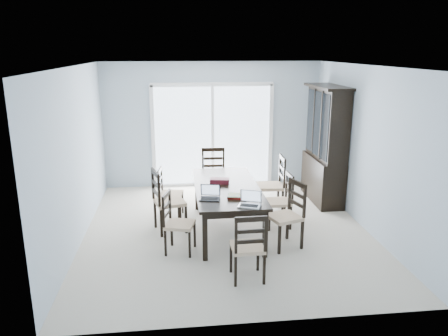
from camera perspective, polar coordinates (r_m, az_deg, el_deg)
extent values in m
plane|color=beige|center=(7.16, 0.34, -8.09)|extent=(5.00, 5.00, 0.00)
plane|color=white|center=(6.57, 0.38, 13.20)|extent=(5.00, 5.00, 0.00)
cube|color=#A3B5C3|center=(9.18, -1.52, 5.64)|extent=(4.50, 0.02, 2.60)
cube|color=#A3B5C3|center=(6.86, -18.66, 1.49)|extent=(0.02, 5.00, 2.60)
cube|color=#A3B5C3|center=(7.36, 18.05, 2.45)|extent=(0.02, 5.00, 2.60)
cube|color=gray|center=(10.46, -1.95, -0.75)|extent=(4.50, 2.00, 0.10)
cube|color=#99999E|center=(11.28, -2.39, 3.58)|extent=(4.50, 0.06, 1.10)
cube|color=black|center=(6.90, 0.35, -2.52)|extent=(1.00, 2.20, 0.04)
cube|color=black|center=(6.92, 0.35, -2.99)|extent=(0.88, 2.08, 0.10)
cube|color=black|center=(6.07, -2.50, -9.01)|extent=(0.07, 0.07, 0.69)
cube|color=black|center=(6.18, 5.38, -8.61)|extent=(0.07, 0.07, 0.69)
cube|color=black|center=(7.93, -3.54, -3.07)|extent=(0.07, 0.07, 0.69)
cube|color=black|center=(8.01, 2.48, -2.86)|extent=(0.07, 0.07, 0.69)
cube|color=black|center=(8.60, 12.74, -1.39)|extent=(0.45, 1.30, 0.85)
cube|color=black|center=(8.38, 13.37, 5.68)|extent=(0.38, 1.30, 1.30)
cube|color=black|center=(8.28, 13.46, 10.28)|extent=(0.50, 1.38, 0.05)
cube|color=black|center=(7.92, 13.05, 5.16)|extent=(0.02, 0.36, 1.18)
cube|color=black|center=(8.31, 12.10, 5.68)|extent=(0.02, 0.36, 1.18)
cube|color=black|center=(8.71, 11.23, 6.15)|extent=(0.02, 0.36, 1.18)
cube|color=silver|center=(9.21, -1.50, 4.09)|extent=(2.40, 0.02, 2.10)
cube|color=white|center=(9.04, -1.54, 10.86)|extent=(2.52, 0.05, 0.08)
cube|color=white|center=(9.19, -1.49, 4.07)|extent=(0.06, 0.05, 2.10)
cube|color=white|center=(9.45, -1.44, -2.04)|extent=(2.52, 0.05, 0.05)
cube|color=black|center=(6.60, -6.83, -8.45)|extent=(0.04, 0.04, 0.39)
cube|color=black|center=(6.29, -7.64, -9.71)|extent=(0.04, 0.04, 0.39)
cube|color=black|center=(6.52, -3.84, -8.67)|extent=(0.04, 0.04, 0.39)
cube|color=black|center=(6.21, -4.50, -9.95)|extent=(0.04, 0.04, 0.39)
cube|color=beige|center=(6.31, -5.76, -7.37)|extent=(0.47, 0.47, 0.05)
cube|color=black|center=(7.25, -8.98, -6.02)|extent=(0.05, 0.05, 0.45)
cube|color=black|center=(6.89, -8.19, -7.16)|extent=(0.05, 0.05, 0.45)
cube|color=black|center=(7.34, -5.92, -5.63)|extent=(0.05, 0.05, 0.45)
cube|color=black|center=(6.99, -4.98, -6.73)|extent=(0.05, 0.05, 0.45)
cube|color=beige|center=(7.03, -7.09, -4.45)|extent=(0.55, 0.55, 0.05)
cube|color=black|center=(7.87, -7.91, -4.50)|extent=(0.04, 0.04, 0.39)
cube|color=black|center=(7.56, -8.31, -5.38)|extent=(0.04, 0.04, 0.39)
cube|color=black|center=(7.83, -5.42, -4.54)|extent=(0.04, 0.04, 0.39)
cube|color=black|center=(7.51, -5.72, -5.42)|extent=(0.04, 0.04, 0.39)
cube|color=beige|center=(7.62, -6.89, -3.42)|extent=(0.43, 0.43, 0.05)
cube|color=black|center=(6.53, 10.15, -8.62)|extent=(0.05, 0.05, 0.44)
cube|color=black|center=(6.83, 8.29, -7.47)|extent=(0.05, 0.05, 0.44)
cube|color=black|center=(6.33, 7.25, -9.29)|extent=(0.05, 0.05, 0.44)
cube|color=black|center=(6.63, 5.46, -8.06)|extent=(0.05, 0.05, 0.44)
cube|color=beige|center=(6.49, 7.87, -6.37)|extent=(0.54, 0.54, 0.05)
cube|color=black|center=(7.18, 8.70, -6.49)|extent=(0.03, 0.03, 0.40)
cube|color=black|center=(7.49, 7.91, -5.51)|extent=(0.03, 0.03, 0.40)
cube|color=black|center=(7.08, 5.96, -6.69)|extent=(0.03, 0.03, 0.40)
cube|color=black|center=(7.40, 5.28, -5.68)|extent=(0.03, 0.03, 0.40)
cube|color=beige|center=(7.21, 7.02, -4.43)|extent=(0.40, 0.40, 0.05)
cube|color=black|center=(7.74, 7.65, -4.57)|extent=(0.04, 0.04, 0.45)
cube|color=black|center=(8.11, 7.07, -3.61)|extent=(0.04, 0.04, 0.45)
cube|color=black|center=(7.67, 4.70, -4.67)|extent=(0.04, 0.04, 0.45)
cube|color=black|center=(8.05, 4.26, -3.70)|extent=(0.04, 0.04, 0.45)
cube|color=beige|center=(7.81, 5.97, -2.37)|extent=(0.46, 0.46, 0.05)
cube|color=black|center=(5.50, 1.51, -13.35)|extent=(0.03, 0.03, 0.41)
cube|color=black|center=(5.57, 5.27, -13.05)|extent=(0.03, 0.03, 0.41)
cube|color=black|center=(5.82, 0.91, -11.66)|extent=(0.03, 0.03, 0.41)
cube|color=black|center=(5.88, 4.45, -11.41)|extent=(0.03, 0.03, 0.41)
cube|color=beige|center=(5.59, 3.07, -10.28)|extent=(0.41, 0.41, 0.05)
cube|color=black|center=(8.54, -0.05, -2.53)|extent=(0.04, 0.04, 0.45)
cube|color=black|center=(8.52, -2.74, -2.59)|extent=(0.04, 0.04, 0.45)
cube|color=black|center=(8.16, 0.17, -3.38)|extent=(0.04, 0.04, 0.45)
cube|color=black|center=(8.14, -2.64, -3.46)|extent=(0.04, 0.04, 0.45)
cube|color=beige|center=(8.26, -1.32, -1.32)|extent=(0.46, 0.46, 0.05)
cube|color=black|center=(6.29, -1.91, -4.06)|extent=(0.32, 0.26, 0.02)
cube|color=silver|center=(6.26, -1.91, -3.19)|extent=(0.26, 0.09, 0.15)
cube|color=silver|center=(6.03, 3.32, -4.95)|extent=(0.35, 0.30, 0.02)
cube|color=silver|center=(5.99, 3.33, -4.02)|extent=(0.26, 0.13, 0.16)
cube|color=maroon|center=(6.36, 1.62, -3.76)|extent=(0.29, 0.25, 0.03)
cube|color=gold|center=(6.35, 1.71, -3.56)|extent=(0.29, 0.24, 0.01)
cube|color=black|center=(5.98, 3.03, -5.15)|extent=(0.12, 0.10, 0.01)
cube|color=#440D19|center=(7.02, -0.58, -1.70)|extent=(0.33, 0.20, 0.08)
cube|color=brown|center=(10.46, -5.40, 1.99)|extent=(2.02, 1.86, 0.89)
cube|color=gray|center=(10.36, -5.47, 4.54)|extent=(2.08, 1.92, 0.06)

